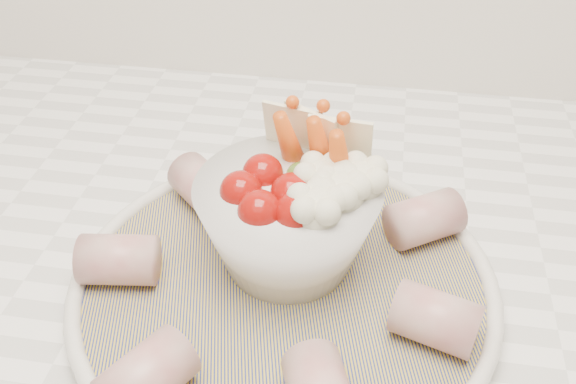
# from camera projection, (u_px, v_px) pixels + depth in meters

# --- Properties ---
(serving_platter) EXTENTS (0.38, 0.38, 0.02)m
(serving_platter) POSITION_uv_depth(u_px,v_px,m) (284.00, 285.00, 0.47)
(serving_platter) COLOR navy
(serving_platter) RESTS_ON kitchen_counter
(veggie_bowl) EXTENTS (0.13, 0.13, 0.11)m
(veggie_bowl) POSITION_uv_depth(u_px,v_px,m) (292.00, 215.00, 0.46)
(veggie_bowl) COLOR white
(veggie_bowl) RESTS_ON serving_platter
(cured_meat_rolls) EXTENTS (0.29, 0.30, 0.04)m
(cured_meat_rolls) POSITION_uv_depth(u_px,v_px,m) (283.00, 262.00, 0.46)
(cured_meat_rolls) COLOR #A74C4E
(cured_meat_rolls) RESTS_ON serving_platter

